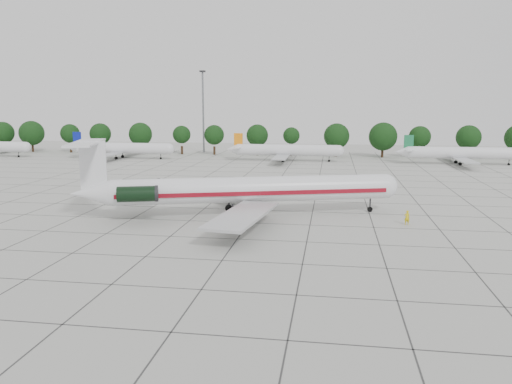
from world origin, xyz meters
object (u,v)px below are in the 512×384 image
bg_airliner_b (122,148)px  bg_airliner_c (287,150)px  main_airliner (235,190)px  floodlight_mast (203,107)px  ground_crew (407,218)px  bg_airliner_d (462,153)px

bg_airliner_b → bg_airliner_c: size_ratio=1.00×
main_airliner → floodlight_mast: 93.13m
ground_crew → bg_airliner_c: bearing=-81.8°
main_airliner → bg_airliner_d: (45.69, 66.72, -0.83)m
ground_crew → bg_airliner_c: (-21.90, 69.24, 1.96)m
ground_crew → floodlight_mast: size_ratio=0.07×
bg_airliner_c → ground_crew: bearing=-72.5°
main_airliner → ground_crew: (22.76, -1.60, -2.79)m
ground_crew → floodlight_mast: bearing=-70.1°
main_airliner → bg_airliner_d: bearing=38.6°
main_airliner → bg_airliner_b: 80.72m
bg_airliner_b → floodlight_mast: (18.10, 21.76, 11.37)m
bg_airliner_c → floodlight_mast: 36.94m
main_airliner → ground_crew: size_ratio=23.30×
ground_crew → bg_airliner_d: bearing=-117.9°
bg_airliner_c → bg_airliner_d: same height
main_airliner → bg_airliner_b: bearing=107.5°
floodlight_mast → bg_airliner_b: bearing=-129.7°
main_airliner → bg_airliner_c: size_ratio=1.57×
ground_crew → bg_airliner_d: size_ratio=0.07×
bg_airliner_b → bg_airliner_c: (46.50, 1.06, 0.00)m
floodlight_mast → bg_airliner_c: bearing=-36.1°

